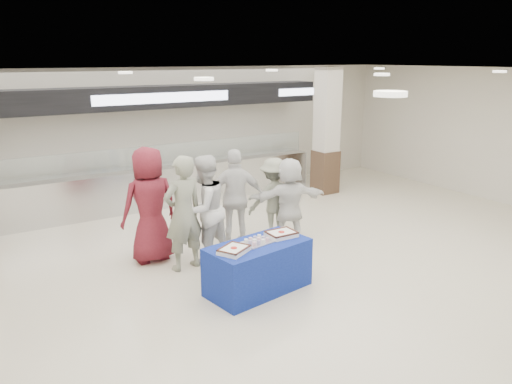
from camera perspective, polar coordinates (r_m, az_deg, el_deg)
ground at (r=7.79m, az=4.80°, el=-10.98°), size 14.00×14.00×0.00m
serving_line at (r=11.97m, az=-10.73°, el=3.98°), size 8.70×0.85×2.80m
column_right at (r=12.92m, az=8.06°, el=6.58°), size 0.55×0.55×3.20m
display_table at (r=7.57m, az=0.23°, el=-8.57°), size 1.65×1.00×0.75m
sheet_cake_left at (r=7.10m, az=-2.54°, el=-6.58°), size 0.53×0.49×0.09m
sheet_cake_right at (r=7.72m, az=2.92°, el=-4.76°), size 0.44×0.34×0.09m
cupcake_tray at (r=7.45m, az=0.09°, el=-5.58°), size 0.50×0.41×0.07m
civilian_maroon at (r=8.65m, az=-12.06°, el=-1.45°), size 1.00×0.67×2.00m
soldier_a at (r=8.22m, az=-8.31°, el=-2.43°), size 0.76×0.56×1.93m
chef_tall at (r=8.53m, az=-5.94°, el=-1.94°), size 1.08×0.95×1.85m
chef_short at (r=9.21m, az=-2.32°, el=-0.68°), size 1.16×0.81×1.83m
soldier_b at (r=9.63m, az=2.04°, el=-0.73°), size 1.10×0.75×1.58m
civilian_white at (r=9.39m, az=3.82°, el=-0.97°), size 1.59×0.88×1.64m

